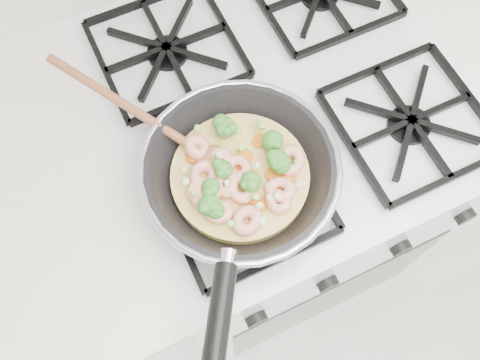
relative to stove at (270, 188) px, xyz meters
name	(u,v)px	position (x,y,z in m)	size (l,w,h in m)	color
stove	(270,188)	(0.00, 0.00, 0.00)	(0.60, 0.60, 0.92)	white
skillet	(238,176)	(-0.15, -0.13, 0.50)	(0.34, 0.55, 0.10)	black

